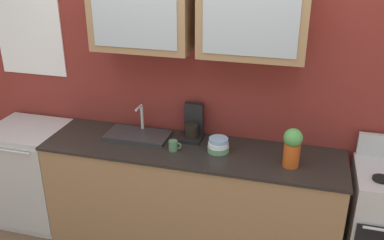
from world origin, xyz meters
name	(u,v)px	position (x,y,z in m)	size (l,w,h in m)	color
back_wall_unit	(201,68)	(0.00, 0.31, 1.49)	(4.63, 0.44, 2.68)	maroon
counter	(191,198)	(0.00, 0.00, 0.46)	(2.37, 0.62, 0.92)	#93704C
sink_faucet	(138,135)	(-0.48, 0.09, 0.94)	(0.52, 0.28, 0.25)	#2D2D30
bowl_stack	(218,145)	(0.22, 0.02, 0.97)	(0.17, 0.17, 0.11)	#669972
vase	(292,146)	(0.77, -0.07, 1.08)	(0.14, 0.14, 0.29)	#BF4C19
cup_near_sink	(173,146)	(-0.12, -0.06, 0.96)	(0.10, 0.07, 0.08)	#4C7F59
dishwasher	(33,174)	(-1.49, 0.00, 0.46)	(0.64, 0.61, 0.92)	silver
coffee_maker	(193,126)	(-0.04, 0.19, 1.03)	(0.17, 0.20, 0.29)	black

